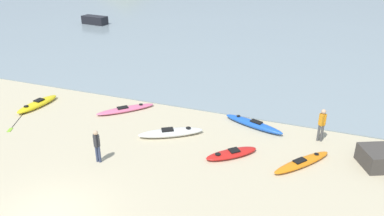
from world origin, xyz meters
TOP-DOWN VIEW (x-y plane):
  - bay_water at (0.00, 45.94)m, footprint 160.00×70.00m
  - kayak_on_sand_0 at (-7.41, 8.00)m, footprint 1.06×3.05m
  - kayak_on_sand_1 at (5.44, 9.99)m, footprint 3.53×1.72m
  - kayak_on_sand_2 at (1.66, 7.49)m, footprint 3.26×2.41m
  - kayak_on_sand_3 at (5.12, 6.71)m, footprint 2.43×2.34m
  - kayak_on_sand_4 at (-2.07, 9.31)m, footprint 2.88×2.96m
  - kayak_on_sand_5 at (8.31, 7.11)m, footprint 2.51×3.03m
  - person_near_foreground at (-0.44, 4.06)m, footprint 0.33×0.25m
  - person_near_waterline at (8.90, 9.68)m, footprint 0.35×0.31m
  - moored_boat_1 at (-17.68, 29.25)m, footprint 3.14×1.58m
  - loose_paddle at (-7.12, 6.06)m, footprint 1.31×2.61m

SIDE VIEW (x-z plane):
  - loose_paddle at x=-7.12m, z-range 0.00..0.03m
  - bay_water at x=0.00m, z-range 0.00..0.06m
  - kayak_on_sand_4 at x=-2.07m, z-range -0.02..0.27m
  - kayak_on_sand_3 at x=5.12m, z-range -0.02..0.28m
  - kayak_on_sand_5 at x=8.31m, z-range -0.02..0.29m
  - kayak_on_sand_0 at x=-7.41m, z-range -0.02..0.37m
  - kayak_on_sand_1 at x=5.44m, z-range -0.02..0.38m
  - kayak_on_sand_2 at x=1.66m, z-range -0.02..0.39m
  - moored_boat_1 at x=-17.68m, z-range 0.06..1.00m
  - person_near_foreground at x=-0.44m, z-range 0.12..1.73m
  - person_near_waterline at x=8.90m, z-range 0.13..1.88m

